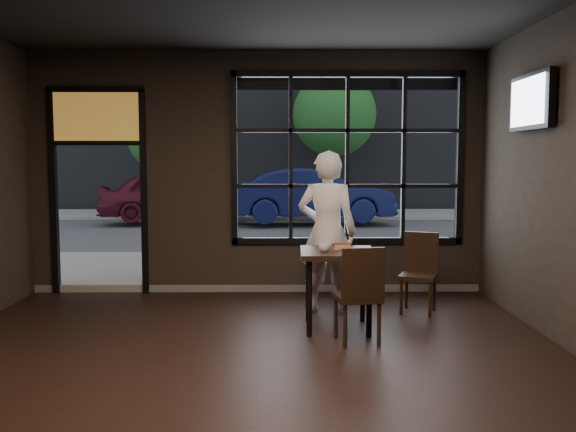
{
  "coord_description": "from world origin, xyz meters",
  "views": [
    {
      "loc": [
        0.33,
        -4.6,
        1.77
      ],
      "look_at": [
        0.4,
        2.2,
        1.15
      ],
      "focal_mm": 38.0,
      "sensor_mm": 36.0,
      "label": 1
    }
  ],
  "objects_px": {
    "cafe_table": "(337,289)",
    "man": "(327,232)",
    "chair_near": "(357,294)",
    "navy_car": "(312,195)"
  },
  "relations": [
    {
      "from": "navy_car",
      "to": "cafe_table",
      "type": "bearing_deg",
      "value": 173.97
    },
    {
      "from": "chair_near",
      "to": "navy_car",
      "type": "xyz_separation_m",
      "value": [
        0.11,
        10.9,
        0.35
      ]
    },
    {
      "from": "chair_near",
      "to": "man",
      "type": "height_order",
      "value": "man"
    },
    {
      "from": "navy_car",
      "to": "chair_near",
      "type": "bearing_deg",
      "value": 174.82
    },
    {
      "from": "man",
      "to": "navy_car",
      "type": "xyz_separation_m",
      "value": [
        0.31,
        9.71,
        -0.11
      ]
    },
    {
      "from": "man",
      "to": "chair_near",
      "type": "bearing_deg",
      "value": 112.63
    },
    {
      "from": "chair_near",
      "to": "man",
      "type": "bearing_deg",
      "value": -89.99
    },
    {
      "from": "cafe_table",
      "to": "chair_near",
      "type": "distance_m",
      "value": 0.51
    },
    {
      "from": "man",
      "to": "cafe_table",
      "type": "bearing_deg",
      "value": 107.56
    },
    {
      "from": "cafe_table",
      "to": "man",
      "type": "xyz_separation_m",
      "value": [
        -0.06,
        0.7,
        0.52
      ]
    }
  ]
}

